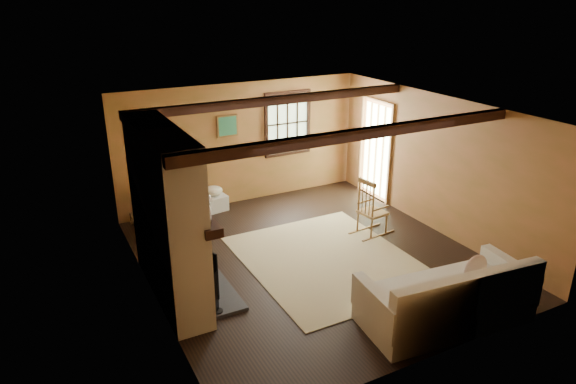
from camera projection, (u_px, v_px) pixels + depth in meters
ground at (311, 257)px, 8.26m from camera, size 5.50×5.50×0.00m
room_envelope at (316, 154)px, 7.97m from camera, size 5.02×5.52×2.44m
fireplace at (169, 222)px, 6.90m from camera, size 1.02×2.30×2.40m
rug at (328, 260)px, 8.18m from camera, size 2.50×3.00×0.01m
rocking_chair at (371, 211)px, 8.92m from camera, size 0.79×0.48×1.03m
sofa at (448, 301)px, 6.53m from camera, size 2.29×1.19×0.89m
firewood_pile at (148, 216)px, 9.51m from camera, size 0.64×0.12×0.23m
laundry_basket at (213, 203)px, 9.99m from camera, size 0.55×0.45×0.30m
basket_pillow at (212, 191)px, 9.90m from camera, size 0.42×0.34×0.20m
armchair at (170, 209)px, 9.07m from camera, size 1.20×1.21×0.81m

